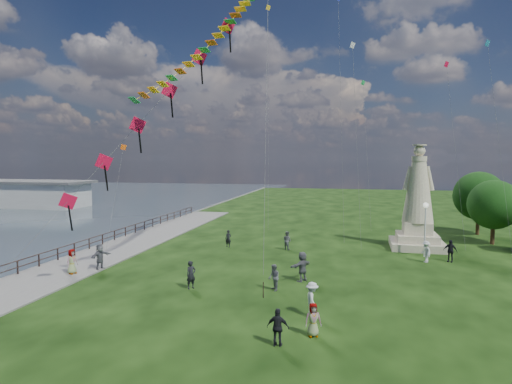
% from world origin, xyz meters
% --- Properties ---
extents(waterfront, '(200.00, 200.00, 1.51)m').
position_xyz_m(waterfront, '(-15.24, 8.99, -0.06)').
color(waterfront, '#2F3F46').
rests_on(waterfront, ground).
extents(pier_pavilion, '(30.00, 8.00, 4.40)m').
position_xyz_m(pier_pavilion, '(-52.00, 42.00, 1.84)').
color(pier_pavilion, '#A0A09B').
rests_on(pier_pavilion, ground).
extents(statue, '(4.49, 4.49, 8.92)m').
position_xyz_m(statue, '(10.89, 18.78, 3.37)').
color(statue, tan).
rests_on(statue, ground).
extents(lamppost, '(0.40, 0.40, 4.29)m').
position_xyz_m(lamppost, '(10.98, 15.44, 3.10)').
color(lamppost, silver).
rests_on(lamppost, ground).
extents(tree_row, '(5.95, 12.60, 6.42)m').
position_xyz_m(tree_row, '(18.13, 23.98, 3.64)').
color(tree_row, '#382314').
rests_on(tree_row, ground).
extents(person_0, '(0.69, 0.72, 1.67)m').
position_xyz_m(person_0, '(-4.03, 3.72, 0.83)').
color(person_0, black).
rests_on(person_0, ground).
extents(person_1, '(0.76, 0.89, 1.56)m').
position_xyz_m(person_1, '(0.86, 4.38, 0.78)').
color(person_1, '#595960').
rests_on(person_1, ground).
extents(person_2, '(0.88, 1.21, 1.69)m').
position_xyz_m(person_2, '(3.38, 0.81, 0.84)').
color(person_2, silver).
rests_on(person_2, ground).
extents(person_3, '(0.95, 0.52, 1.59)m').
position_xyz_m(person_3, '(2.30, -2.89, 0.79)').
color(person_3, black).
rests_on(person_3, ground).
extents(person_4, '(0.83, 0.66, 1.48)m').
position_xyz_m(person_4, '(3.63, -1.60, 0.74)').
color(person_4, '#595960').
rests_on(person_4, ground).
extents(person_5, '(1.17, 1.76, 1.75)m').
position_xyz_m(person_5, '(-11.69, 6.32, 0.88)').
color(person_5, '#595960').
rests_on(person_5, ground).
extents(person_6, '(0.59, 0.43, 1.49)m').
position_xyz_m(person_6, '(-5.16, 15.72, 0.75)').
color(person_6, black).
rests_on(person_6, ground).
extents(person_7, '(0.90, 0.82, 1.57)m').
position_xyz_m(person_7, '(0.01, 15.76, 0.79)').
color(person_7, '#595960').
rests_on(person_7, ground).
extents(person_8, '(0.89, 1.17, 1.61)m').
position_xyz_m(person_8, '(10.77, 13.53, 0.81)').
color(person_8, silver).
rests_on(person_8, ground).
extents(person_9, '(1.10, 0.88, 1.68)m').
position_xyz_m(person_9, '(12.57, 14.07, 0.84)').
color(person_9, black).
rests_on(person_9, ground).
extents(person_10, '(0.69, 0.91, 1.65)m').
position_xyz_m(person_10, '(-12.80, 4.82, 0.83)').
color(person_10, '#595960').
rests_on(person_10, ground).
extents(person_11, '(1.61, 1.88, 1.89)m').
position_xyz_m(person_11, '(2.28, 6.68, 0.95)').
color(person_11, '#595960').
rests_on(person_11, ground).
extents(red_kite_train, '(11.06, 9.35, 16.93)m').
position_xyz_m(red_kite_train, '(-6.86, 4.61, 10.49)').
color(red_kite_train, black).
rests_on(red_kite_train, ground).
extents(small_kites, '(33.44, 19.85, 25.11)m').
position_xyz_m(small_kites, '(4.15, 23.31, 14.44)').
color(small_kites, silver).
rests_on(small_kites, ground).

